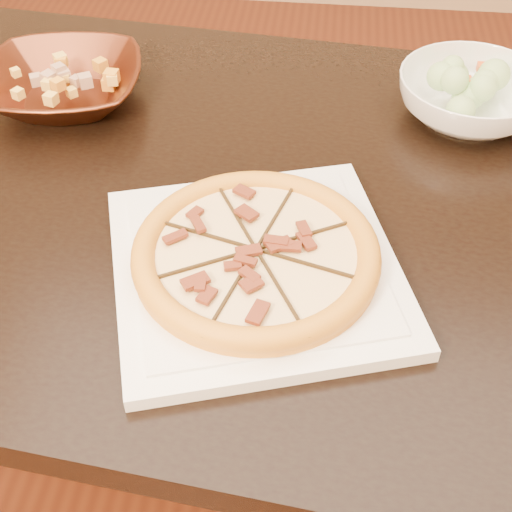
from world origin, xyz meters
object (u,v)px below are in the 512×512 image
object	(u,v)px
dining_table	(208,240)
pizza	(256,254)
plate	(256,268)
bronze_bowl	(64,85)
salad_bowl	(471,97)

from	to	relation	value
dining_table	pizza	bearing A→B (deg)	-61.38
plate	bronze_bowl	size ratio (longest dim) A/B	1.71
plate	salad_bowl	bearing A→B (deg)	52.52
dining_table	salad_bowl	xyz separation A→B (m)	(0.37, 0.20, 0.14)
plate	salad_bowl	size ratio (longest dim) A/B	1.88
bronze_bowl	salad_bowl	xyz separation A→B (m)	(0.62, 0.02, 0.00)
dining_table	salad_bowl	size ratio (longest dim) A/B	6.50
dining_table	bronze_bowl	xyz separation A→B (m)	(-0.24, 0.18, 0.14)
dining_table	pizza	world-z (taller)	pizza
dining_table	plate	size ratio (longest dim) A/B	3.46
dining_table	salad_bowl	distance (m)	0.45
pizza	dining_table	bearing A→B (deg)	118.62
dining_table	bronze_bowl	world-z (taller)	bronze_bowl
plate	bronze_bowl	bearing A→B (deg)	134.36
plate	salad_bowl	distance (m)	0.46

